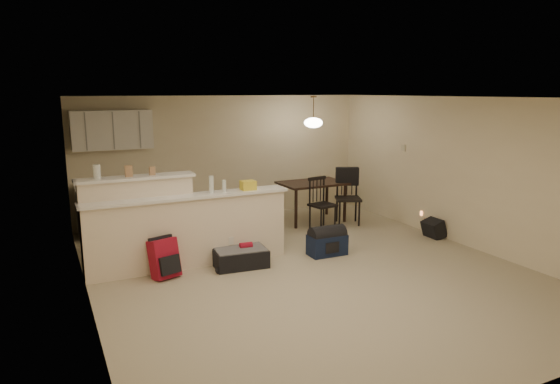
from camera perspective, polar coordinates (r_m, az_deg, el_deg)
room at (r=7.13m, az=3.17°, el=0.64°), size 7.00×7.02×2.50m
breakfast_bar at (r=7.56m, az=-12.37°, el=-3.99°), size 3.08×0.58×1.39m
upper_cabinets at (r=9.55m, az=-18.65°, el=6.74°), size 1.40×0.34×0.70m
kitchen_counter at (r=9.66m, az=-16.82°, el=-1.82°), size 1.80×0.60×0.90m
thermostat at (r=10.04m, az=13.92°, el=4.92°), size 0.02×0.12×0.12m
jar at (r=7.36m, az=-20.21°, el=2.18°), size 0.10×0.10×0.20m
cereal_box at (r=7.41m, az=-16.91°, el=2.30°), size 0.10×0.07×0.16m
small_box at (r=7.47m, az=-14.40°, el=2.35°), size 0.08×0.06×0.12m
bottle_a at (r=7.51m, az=-7.86°, el=0.86°), size 0.07×0.07×0.26m
bottle_b at (r=7.58m, az=-6.41°, el=0.68°), size 0.06×0.06×0.18m
bag_lump at (r=7.71m, az=-3.67°, el=0.78°), size 0.22×0.18×0.14m
dining_table at (r=10.00m, az=3.73°, el=0.59°), size 1.29×0.87×0.80m
pendant_lamp at (r=9.84m, az=3.83°, el=7.96°), size 0.36×0.36×0.62m
dining_chair_near at (r=9.49m, az=4.90°, el=-1.32°), size 0.50×0.48×0.99m
dining_chair_far at (r=9.90m, az=7.81°, el=-0.58°), size 0.61×0.60×1.08m
suitcase at (r=7.57m, az=-4.55°, el=-7.50°), size 0.82×0.57×0.26m
red_backpack at (r=7.27m, az=-13.10°, el=-7.40°), size 0.42×0.33×0.55m
navy_duffel at (r=8.09m, az=5.40°, el=-6.03°), size 0.61×0.34×0.33m
black_daypack at (r=9.39m, az=17.16°, el=-4.04°), size 0.26×0.37×0.32m
cardboard_sheet at (r=9.45m, az=16.53°, el=-4.05°), size 0.11×0.35×0.27m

